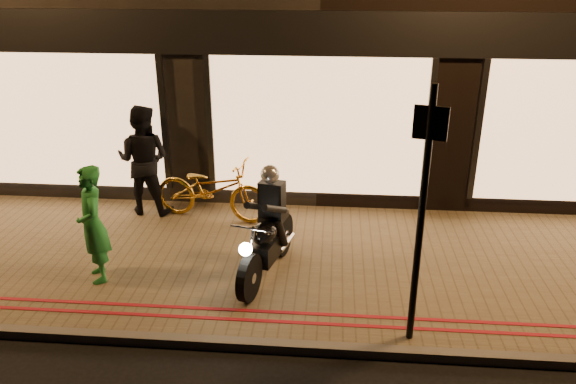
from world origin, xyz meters
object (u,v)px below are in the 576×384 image
object	(u,v)px
bicycle_gold	(212,189)
sign_post	(422,207)
motorcycle	(268,234)
person_green	(93,224)

from	to	relation	value
bicycle_gold	sign_post	bearing A→B (deg)	-124.85
motorcycle	sign_post	size ratio (longest dim) A/B	0.64
motorcycle	person_green	distance (m)	2.36
motorcycle	bicycle_gold	distance (m)	2.11
sign_post	motorcycle	bearing A→B (deg)	144.44
bicycle_gold	motorcycle	bearing A→B (deg)	-135.67
motorcycle	person_green	world-z (taller)	person_green
person_green	motorcycle	bearing A→B (deg)	68.44
bicycle_gold	person_green	xyz separation A→B (m)	(-1.17, -2.08, 0.29)
sign_post	bicycle_gold	bearing A→B (deg)	134.30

